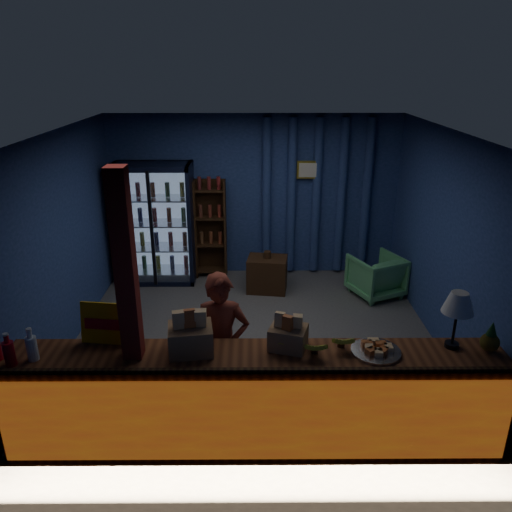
{
  "coord_description": "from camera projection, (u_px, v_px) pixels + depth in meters",
  "views": [
    {
      "loc": [
        -0.02,
        -5.62,
        3.33
      ],
      "look_at": [
        0.02,
        -0.2,
        1.21
      ],
      "focal_mm": 35.0,
      "sensor_mm": 36.0,
      "label": 1
    }
  ],
  "objects": [
    {
      "name": "soda_bottles",
      "position": [
        12.0,
        349.0,
        4.2
      ],
      "size": [
        0.4,
        0.17,
        0.3
      ],
      "color": "#AA0B16",
      "rests_on": "counter"
    },
    {
      "name": "yellow_sign",
      "position": [
        107.0,
        323.0,
        4.46
      ],
      "size": [
        0.49,
        0.15,
        0.38
      ],
      "color": "#E5A50C",
      "rests_on": "counter"
    },
    {
      "name": "table_lamp",
      "position": [
        458.0,
        305.0,
        4.3
      ],
      "size": [
        0.27,
        0.27,
        0.54
      ],
      "color": "black",
      "rests_on": "counter"
    },
    {
      "name": "green_chair",
      "position": [
        376.0,
        276.0,
        7.51
      ],
      "size": [
        0.9,
        0.91,
        0.64
      ],
      "primitive_type": "imported",
      "rotation": [
        0.0,
        0.0,
        3.56
      ],
      "color": "#59B370",
      "rests_on": "ground"
    },
    {
      "name": "counter",
      "position": [
        255.0,
        400.0,
        4.5
      ],
      "size": [
        4.4,
        0.57,
        0.99
      ],
      "color": "brown",
      "rests_on": "ground"
    },
    {
      "name": "curtain_folds",
      "position": [
        316.0,
        197.0,
        7.97
      ],
      "size": [
        1.74,
        0.14,
        2.5
      ],
      "color": "navy",
      "rests_on": "room_walls"
    },
    {
      "name": "room_walls",
      "position": [
        254.0,
        221.0,
        5.88
      ],
      "size": [
        4.6,
        4.6,
        4.6
      ],
      "color": "navy",
      "rests_on": "ground"
    },
    {
      "name": "snack_box_centre",
      "position": [
        288.0,
        336.0,
        4.4
      ],
      "size": [
        0.38,
        0.34,
        0.34
      ],
      "color": "#996E4A",
      "rests_on": "counter"
    },
    {
      "name": "beverage_cooler",
      "position": [
        156.0,
        224.0,
        7.89
      ],
      "size": [
        1.2,
        0.62,
        1.9
      ],
      "color": "black",
      "rests_on": "ground"
    },
    {
      "name": "bottle_shelf",
      "position": [
        211.0,
        229.0,
        8.07
      ],
      "size": [
        0.5,
        0.28,
        1.6
      ],
      "color": "#3D2813",
      "rests_on": "ground"
    },
    {
      "name": "banana_bunches",
      "position": [
        314.0,
        343.0,
        4.37
      ],
      "size": [
        0.72,
        0.28,
        0.16
      ],
      "color": "gold",
      "rests_on": "counter"
    },
    {
      "name": "pineapple",
      "position": [
        490.0,
        340.0,
        4.34
      ],
      "size": [
        0.17,
        0.17,
        0.28
      ],
      "color": "#7C6116",
      "rests_on": "counter"
    },
    {
      "name": "support_post",
      "position": [
        131.0,
        320.0,
        4.2
      ],
      "size": [
        0.16,
        0.16,
        2.6
      ],
      "primitive_type": "cube",
      "color": "maroon",
      "rests_on": "ground"
    },
    {
      "name": "pastry_tray",
      "position": [
        376.0,
        350.0,
        4.36
      ],
      "size": [
        0.44,
        0.44,
        0.07
      ],
      "color": "silver",
      "rests_on": "counter"
    },
    {
      "name": "snack_box_left",
      "position": [
        191.0,
        337.0,
        4.34
      ],
      "size": [
        0.42,
        0.36,
        0.4
      ],
      "color": "#996E4A",
      "rests_on": "counter"
    },
    {
      "name": "side_table",
      "position": [
        267.0,
        274.0,
        7.68
      ],
      "size": [
        0.64,
        0.51,
        0.65
      ],
      "color": "#3D2813",
      "rests_on": "ground"
    },
    {
      "name": "framed_picture",
      "position": [
        308.0,
        170.0,
        7.77
      ],
      "size": [
        0.36,
        0.04,
        0.28
      ],
      "color": "gold",
      "rests_on": "room_walls"
    },
    {
      "name": "ground",
      "position": [
        255.0,
        337.0,
        6.45
      ],
      "size": [
        4.6,
        4.6,
        0.0
      ],
      "primitive_type": "plane",
      "color": "#515154",
      "rests_on": "ground"
    },
    {
      "name": "shopkeeper",
      "position": [
        221.0,
        346.0,
        4.84
      ],
      "size": [
        0.56,
        0.37,
        1.5
      ],
      "primitive_type": "imported",
      "rotation": [
        0.0,
        0.0,
        0.03
      ],
      "color": "maroon",
      "rests_on": "ground"
    }
  ]
}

